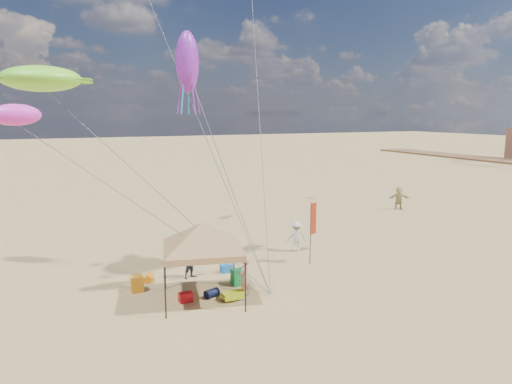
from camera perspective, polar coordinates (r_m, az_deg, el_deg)
ground at (r=19.81m, az=3.77°, el=-12.82°), size 280.00×280.00×0.00m
canopy_tent at (r=18.73m, az=-6.67°, el=-4.14°), size 5.91×5.91×3.75m
feather_flag at (r=23.59m, az=6.96°, el=-3.76°), size 0.46×0.21×3.20m
cooler_red at (r=19.54m, az=-8.62°, el=-12.64°), size 0.54×0.38×0.38m
cooler_blue at (r=22.70m, az=-3.67°, el=-9.34°), size 0.54×0.38×0.38m
bag_navy at (r=19.86m, az=-5.45°, el=-12.23°), size 0.69×0.54×0.36m
bag_orange at (r=22.00m, az=-13.02°, el=-10.23°), size 0.54×0.69×0.36m
chair_green at (r=21.07m, az=-2.28°, el=-10.39°), size 0.50×0.50×0.70m
chair_yellow at (r=20.93m, az=-14.39°, el=-10.83°), size 0.50×0.50×0.70m
crate_grey at (r=19.58m, az=-1.77°, el=-12.64°), size 0.34×0.30×0.28m
beach_cart at (r=19.53m, az=-2.78°, el=-12.52°), size 0.90×0.50×0.24m
person_near_a at (r=19.54m, az=-1.39°, el=-10.40°), size 0.75×0.70×1.73m
person_near_b at (r=21.96m, az=-7.90°, el=-8.49°), size 0.89×0.78×1.54m
person_near_c at (r=25.91m, az=4.96°, el=-5.43°), size 1.21×0.85×1.70m
person_far_c at (r=38.68m, az=17.12°, el=-0.73°), size 1.73×1.27×1.81m
turtle_kite at (r=21.09m, az=-24.87°, el=12.49°), size 3.78×3.39×1.04m
fish_kite at (r=19.01m, az=-27.46°, el=8.40°), size 1.95×1.38×0.78m
squid_kite at (r=22.33m, az=-8.42°, el=15.51°), size 1.10×1.10×2.78m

